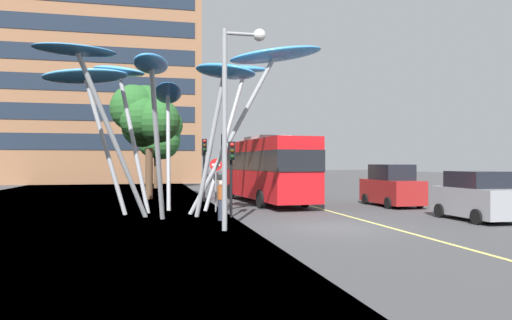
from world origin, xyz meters
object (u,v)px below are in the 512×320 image
leaf_sculpture (177,80)px  no_entry_sign (216,176)px  car_parked_mid (391,187)px  street_lamp (235,100)px  traffic_light_opposite (204,159)px  traffic_light_kerb_near (231,162)px  car_parked_near (477,197)px  pedestrian (221,200)px  traffic_light_island_mid (204,156)px  red_bus (265,167)px  traffic_light_kerb_far (224,155)px

leaf_sculpture → no_entry_sign: (1.88, 0.97, -4.40)m
car_parked_mid → street_lamp: 12.68m
car_parked_mid → no_entry_sign: bearing=-174.8°
leaf_sculpture → no_entry_sign: size_ratio=4.96×
traffic_light_opposite → car_parked_mid: traffic_light_opposite is taller
traffic_light_kerb_near → car_parked_near: size_ratio=0.85×
leaf_sculpture → pedestrian: (1.66, -2.39, -5.29)m
leaf_sculpture → traffic_light_island_mid: 8.08m
car_parked_near → leaf_sculpture: bearing=158.6°
red_bus → traffic_light_kerb_near: size_ratio=3.43×
traffic_light_kerb_far → pedestrian: traffic_light_kerb_far is taller
traffic_light_island_mid → car_parked_near: (9.88, -11.72, -1.79)m
traffic_light_island_mid → pedestrian: (-0.35, -9.46, -1.92)m
no_entry_sign → car_parked_mid: bearing=5.2°
car_parked_near → street_lamp: (-10.19, -0.62, 3.62)m
car_parked_mid → pedestrian: 10.79m
traffic_light_kerb_far → no_entry_sign: 1.70m
traffic_light_kerb_far → car_parked_mid: (9.12, -0.32, -1.71)m
street_lamp → leaf_sculpture: bearing=107.8°
red_bus → pedestrian: size_ratio=6.85×
traffic_light_island_mid → traffic_light_opposite: size_ratio=1.04×
traffic_light_kerb_near → no_entry_sign: traffic_light_kerb_near is taller
red_bus → car_parked_near: 11.99m
car_parked_near → traffic_light_kerb_near: bearing=162.0°
car_parked_near → car_parked_mid: size_ratio=0.90×
traffic_light_opposite → car_parked_near: bearing=-62.8°
leaf_sculpture → car_parked_mid: (11.58, 1.84, -5.06)m
traffic_light_opposite → pedestrian: traffic_light_opposite is taller
leaf_sculpture → traffic_light_opposite: size_ratio=3.47×
red_bus → no_entry_sign: red_bus is taller
leaf_sculpture → traffic_light_island_mid: bearing=74.2°
traffic_light_kerb_near → car_parked_mid: (9.36, 3.36, -1.33)m
leaf_sculpture → traffic_light_island_mid: size_ratio=3.34×
leaf_sculpture → street_lamp: (1.69, -5.27, -1.54)m
traffic_light_island_mid → traffic_light_opposite: 6.29m
leaf_sculpture → traffic_light_opposite: (2.66, 13.33, -3.46)m
car_parked_mid → car_parked_near: bearing=-87.3°
traffic_light_kerb_far → car_parked_near: bearing=-35.9°
car_parked_mid → pedestrian: bearing=-156.9°
car_parked_mid → street_lamp: bearing=-144.3°
traffic_light_kerb_near → traffic_light_island_mid: 8.59m
red_bus → leaf_sculpture: leaf_sculpture is taller
traffic_light_kerb_far → pedestrian: (-0.80, -4.56, -1.94)m
traffic_light_kerb_near → red_bus: bearing=65.3°
traffic_light_kerb_far → traffic_light_island_mid: traffic_light_kerb_far is taller
traffic_light_kerb_near → car_parked_near: bearing=-18.0°
leaf_sculpture → car_parked_mid: bearing=9.0°
red_bus → car_parked_near: (6.51, -10.00, -1.17)m
red_bus → car_parked_mid: bearing=-29.4°
traffic_light_island_mid → car_parked_near: bearing=-49.9°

